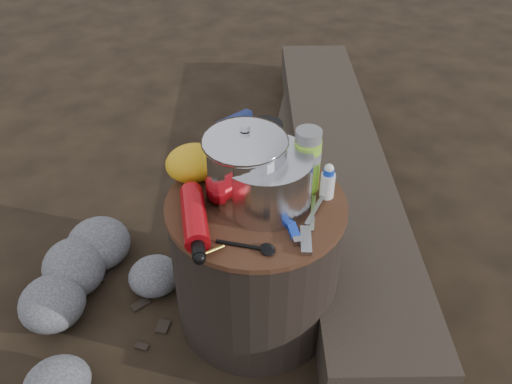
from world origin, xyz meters
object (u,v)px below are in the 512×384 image
object	(u,v)px
fuel_bottle	(194,217)
thermos	(307,161)
stump	(256,261)
camping_pot	(245,165)
log_main	(337,166)
travel_mug	(266,145)

from	to	relation	value
fuel_bottle	thermos	world-z (taller)	thermos
stump	thermos	size ratio (longest dim) A/B	2.67
camping_pot	fuel_bottle	bearing A→B (deg)	-156.20
log_main	fuel_bottle	xyz separation A→B (m)	(-0.70, -0.56, 0.39)
camping_pot	travel_mug	distance (m)	0.17
thermos	travel_mug	bearing A→B (deg)	115.39
camping_pot	thermos	size ratio (longest dim) A/B	1.19
log_main	travel_mug	world-z (taller)	travel_mug
travel_mug	fuel_bottle	bearing A→B (deg)	-142.66
travel_mug	thermos	bearing A→B (deg)	-64.61
log_main	camping_pot	world-z (taller)	camping_pot
stump	camping_pot	world-z (taller)	camping_pot
stump	camping_pot	distance (m)	0.33
travel_mug	stump	bearing A→B (deg)	-117.86
thermos	fuel_bottle	bearing A→B (deg)	-169.83
stump	fuel_bottle	world-z (taller)	fuel_bottle
thermos	travel_mug	size ratio (longest dim) A/B	1.34
camping_pot	thermos	world-z (taller)	camping_pot
stump	thermos	world-z (taller)	thermos
camping_pot	fuel_bottle	xyz separation A→B (m)	(-0.16, -0.07, -0.08)
camping_pot	travel_mug	world-z (taller)	camping_pot
log_main	travel_mug	distance (m)	0.72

